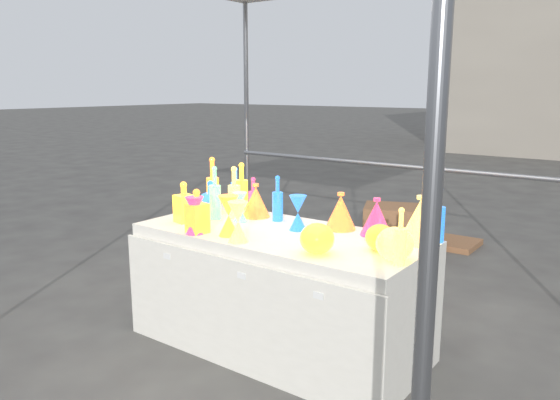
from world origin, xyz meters
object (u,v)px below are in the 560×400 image
Objects in this scene: display_table at (279,290)px; cardboard_box_closed at (395,228)px; lampshade_0 at (256,200)px; hourglass_0 at (229,216)px; globe_0 at (317,240)px; bottle_0 at (242,186)px; decanter_0 at (184,202)px.

cardboard_box_closed is (-0.32, 2.42, -0.15)m from display_table.
display_table is 0.66m from lampshade_0.
hourglass_0 reaches higher than globe_0.
display_table is 0.66m from globe_0.
lampshade_0 is at bearing -28.22° from bottle_0.
decanter_0 is 0.47m from hourglass_0.
globe_0 is at bearing 0.05° from hourglass_0.
cardboard_box_closed is 1.79× the size of bottle_0.
bottle_0 is at bearing 96.83° from decanter_0.
display_table is 0.89m from bottle_0.
lampshade_0 is (-0.05, -2.19, 0.64)m from cardboard_box_closed.
lampshade_0 is (-0.80, 0.47, 0.04)m from globe_0.
display_table is at bearing -14.62° from lampshade_0.
lampshade_0 is at bearing -113.89° from cardboard_box_closed.
display_table is at bearing -105.00° from cardboard_box_closed.
decanter_0 is at bearing -107.93° from lampshade_0.
hourglass_0 is at bearing -109.92° from cardboard_box_closed.
bottle_0 is 1.27× the size of decanter_0.
display_table is 9.94× the size of globe_0.
hourglass_0 is (0.40, -0.60, -0.05)m from bottle_0.
lampshade_0 is at bearing 67.37° from decanter_0.
lampshade_0 reaches higher than globe_0.
decanter_0 is 0.49m from lampshade_0.
display_table is 2.45m from cardboard_box_closed.
display_table is 3.00× the size of cardboard_box_closed.
bottle_0 reaches higher than globe_0.
decanter_0 is at bearing -96.42° from bottle_0.
display_table is 7.57× the size of hourglass_0.
cardboard_box_closed is 2.20m from bottle_0.
hourglass_0 reaches higher than lampshade_0.
decanter_0 is 1.17× the size of lampshade_0.
cardboard_box_closed is 2.27× the size of decanter_0.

